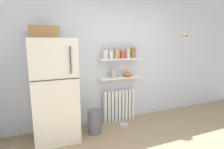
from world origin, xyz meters
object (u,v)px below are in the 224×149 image
storage_jar_3 (123,54)px  pet_food_bowl (124,125)px  storage_jar_5 (133,52)px  vase (114,73)px  hanging_fruit_basket (186,35)px  storage_jar_2 (117,53)px  shelf_bowl (128,74)px  refrigerator (54,88)px  storage_jar_4 (128,53)px  radiator (119,105)px  trash_bin (94,122)px  storage_jar_0 (105,54)px  storage_jar_1 (111,54)px

storage_jar_3 → pet_food_bowl: storage_jar_3 is taller
storage_jar_5 → vase: 0.58m
hanging_fruit_basket → storage_jar_3: bearing=169.5°
storage_jar_2 → shelf_bowl: (0.25, 0.00, -0.43)m
storage_jar_3 → shelf_bowl: 0.43m
refrigerator → vase: (1.15, 0.21, 0.13)m
storage_jar_4 → storage_jar_5: storage_jar_5 is taller
radiator → trash_bin: radiator is taller
shelf_bowl → storage_jar_4: bearing=180.0°
trash_bin → storage_jar_5: bearing=18.1°
storage_jar_5 → trash_bin: bearing=-161.9°
storage_jar_0 → storage_jar_4: 0.48m
refrigerator → storage_jar_3: bearing=9.1°
storage_jar_4 → hanging_fruit_basket: size_ratio=0.70×
pet_food_bowl → storage_jar_2: bearing=97.1°
storage_jar_4 → storage_jar_2: bearing=180.0°
storage_jar_4 → shelf_bowl: storage_jar_4 is taller
refrigerator → storage_jar_4: bearing=8.4°
storage_jar_1 → storage_jar_3: bearing=-0.0°
storage_jar_2 → pet_food_bowl: size_ratio=1.10×
trash_bin → vase: bearing=31.1°
refrigerator → storage_jar_1: size_ratio=10.90×
storage_jar_2 → trash_bin: (-0.57, -0.30, -1.18)m
trash_bin → hanging_fruit_basket: 2.55m
storage_jar_2 → hanging_fruit_basket: 1.52m
shelf_bowl → storage_jar_2: bearing=180.0°
storage_jar_1 → vase: size_ratio=0.99×
radiator → hanging_fruit_basket: bearing=-11.3°
storage_jar_1 → pet_food_bowl: bearing=-61.4°
storage_jar_1 → pet_food_bowl: 1.40m
storage_jar_5 → storage_jar_4: bearing=180.0°
radiator → storage_jar_1: 1.08m
trash_bin → storage_jar_1: bearing=34.0°
storage_jar_3 → pet_food_bowl: size_ratio=0.94×
storage_jar_4 → vase: (-0.31, 0.00, -0.39)m
storage_jar_0 → storage_jar_2: (0.24, -0.00, -0.00)m
storage_jar_3 → storage_jar_1: bearing=180.0°
vase → trash_bin: bearing=-148.9°
storage_jar_2 → storage_jar_3: bearing=0.0°
vase → shelf_bowl: size_ratio=0.88×
shelf_bowl → trash_bin: 1.15m
storage_jar_3 → storage_jar_4: 0.12m
trash_bin → pet_food_bowl: size_ratio=2.51×
storage_jar_5 → shelf_bowl: size_ratio=1.09×
storage_jar_3 → storage_jar_4: storage_jar_4 is taller
storage_jar_0 → pet_food_bowl: storage_jar_0 is taller
shelf_bowl → trash_bin: shelf_bowl is taller
storage_jar_2 → refrigerator: bearing=-170.0°
vase → hanging_fruit_basket: size_ratio=0.59×
refrigerator → storage_jar_2: (1.22, 0.21, 0.52)m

